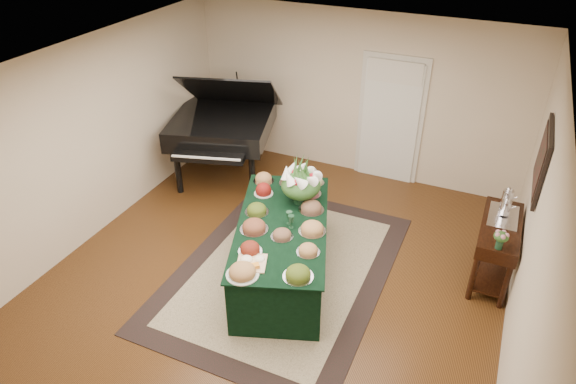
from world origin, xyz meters
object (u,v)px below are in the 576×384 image
at_px(grand_piano, 223,124).
at_px(mahogany_sideboard, 498,237).
at_px(buffet_table, 282,249).
at_px(floral_centerpiece, 301,181).

height_order(grand_piano, mahogany_sideboard, grand_piano).
xyz_separation_m(buffet_table, grand_piano, (-1.95, 1.93, 0.54)).
distance_m(floral_centerpiece, mahogany_sideboard, 2.51).
xyz_separation_m(buffet_table, floral_centerpiece, (0.01, 0.54, 0.70)).
xyz_separation_m(floral_centerpiece, grand_piano, (-1.96, 1.39, -0.16)).
relative_size(buffet_table, floral_centerpiece, 4.78).
height_order(buffet_table, floral_centerpiece, floral_centerpiece).
xyz_separation_m(buffet_table, mahogany_sideboard, (2.43, 1.01, 0.24)).
height_order(buffet_table, mahogany_sideboard, mahogany_sideboard).
bearing_deg(buffet_table, floral_centerpiece, 88.48).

